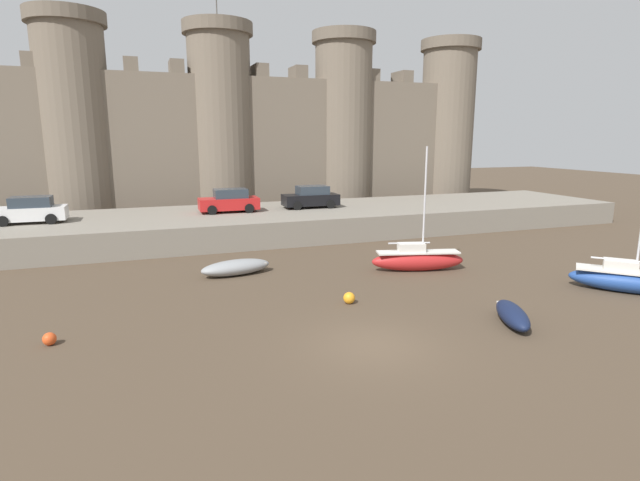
{
  "coord_description": "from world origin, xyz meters",
  "views": [
    {
      "loc": [
        -6.98,
        -14.08,
        6.84
      ],
      "look_at": [
        0.1,
        5.48,
        2.5
      ],
      "focal_mm": 28.0,
      "sensor_mm": 36.0,
      "label": 1
    }
  ],
  "objects_px": {
    "sailboat_near_channel_right": "(628,279)",
    "car_quay_west": "(311,197)",
    "rowboat_near_channel_left": "(236,267)",
    "mooring_buoy_off_centre": "(349,298)",
    "car_quay_east": "(30,210)",
    "sailboat_midflat_right": "(417,259)",
    "mooring_buoy_near_channel": "(49,339)",
    "rowboat_foreground_right": "(512,315)",
    "car_quay_centre_west": "(229,201)"
  },
  "relations": [
    {
      "from": "car_quay_west",
      "to": "car_quay_centre_west",
      "type": "relative_size",
      "value": 1.0
    },
    {
      "from": "sailboat_midflat_right",
      "to": "sailboat_near_channel_right",
      "type": "height_order",
      "value": "sailboat_midflat_right"
    },
    {
      "from": "rowboat_foreground_right",
      "to": "mooring_buoy_off_centre",
      "type": "distance_m",
      "value": 6.37
    },
    {
      "from": "rowboat_near_channel_left",
      "to": "mooring_buoy_near_channel",
      "type": "xyz_separation_m",
      "value": [
        -7.47,
        -6.55,
        -0.18
      ]
    },
    {
      "from": "sailboat_midflat_right",
      "to": "rowboat_foreground_right",
      "type": "bearing_deg",
      "value": -94.39
    },
    {
      "from": "rowboat_near_channel_left",
      "to": "rowboat_foreground_right",
      "type": "relative_size",
      "value": 1.25
    },
    {
      "from": "rowboat_near_channel_left",
      "to": "sailboat_near_channel_right",
      "type": "bearing_deg",
      "value": -28.87
    },
    {
      "from": "sailboat_midflat_right",
      "to": "car_quay_west",
      "type": "relative_size",
      "value": 1.55
    },
    {
      "from": "sailboat_near_channel_right",
      "to": "car_quay_west",
      "type": "distance_m",
      "value": 21.16
    },
    {
      "from": "mooring_buoy_near_channel",
      "to": "sailboat_near_channel_right",
      "type": "bearing_deg",
      "value": -5.5
    },
    {
      "from": "car_quay_centre_west",
      "to": "car_quay_east",
      "type": "bearing_deg",
      "value": -177.94
    },
    {
      "from": "rowboat_near_channel_left",
      "to": "car_quay_east",
      "type": "relative_size",
      "value": 0.91
    },
    {
      "from": "mooring_buoy_near_channel",
      "to": "car_quay_centre_west",
      "type": "distance_m",
      "value": 19.31
    },
    {
      "from": "mooring_buoy_off_centre",
      "to": "car_quay_centre_west",
      "type": "bearing_deg",
      "value": 97.24
    },
    {
      "from": "sailboat_near_channel_right",
      "to": "rowboat_near_channel_left",
      "type": "xyz_separation_m",
      "value": [
        -15.97,
        8.81,
        -0.19
      ]
    },
    {
      "from": "rowboat_near_channel_left",
      "to": "car_quay_west",
      "type": "height_order",
      "value": "car_quay_west"
    },
    {
      "from": "rowboat_foreground_right",
      "to": "car_quay_west",
      "type": "relative_size",
      "value": 0.73
    },
    {
      "from": "sailboat_midflat_right",
      "to": "mooring_buoy_near_channel",
      "type": "distance_m",
      "value": 17.01
    },
    {
      "from": "rowboat_foreground_right",
      "to": "car_quay_west",
      "type": "distance_m",
      "value": 20.9
    },
    {
      "from": "car_quay_west",
      "to": "mooring_buoy_near_channel",
      "type": "bearing_deg",
      "value": -131.44
    },
    {
      "from": "sailboat_midflat_right",
      "to": "car_quay_west",
      "type": "bearing_deg",
      "value": 96.17
    },
    {
      "from": "rowboat_near_channel_left",
      "to": "car_quay_west",
      "type": "xyz_separation_m",
      "value": [
        7.62,
        10.54,
        2.04
      ]
    },
    {
      "from": "car_quay_centre_west",
      "to": "rowboat_near_channel_left",
      "type": "bearing_deg",
      "value": -98.39
    },
    {
      "from": "rowboat_near_channel_left",
      "to": "rowboat_foreground_right",
      "type": "xyz_separation_m",
      "value": [
        8.41,
        -10.24,
        -0.03
      ]
    },
    {
      "from": "sailboat_near_channel_right",
      "to": "rowboat_foreground_right",
      "type": "height_order",
      "value": "sailboat_near_channel_right"
    },
    {
      "from": "mooring_buoy_off_centre",
      "to": "car_quay_centre_west",
      "type": "height_order",
      "value": "car_quay_centre_west"
    },
    {
      "from": "sailboat_near_channel_right",
      "to": "car_quay_west",
      "type": "relative_size",
      "value": 1.42
    },
    {
      "from": "sailboat_near_channel_right",
      "to": "rowboat_foreground_right",
      "type": "xyz_separation_m",
      "value": [
        -7.56,
        -1.43,
        -0.22
      ]
    },
    {
      "from": "rowboat_near_channel_left",
      "to": "car_quay_west",
      "type": "relative_size",
      "value": 0.91
    },
    {
      "from": "mooring_buoy_off_centre",
      "to": "car_quay_east",
      "type": "relative_size",
      "value": 0.12
    },
    {
      "from": "sailboat_near_channel_right",
      "to": "car_quay_west",
      "type": "bearing_deg",
      "value": 113.36
    },
    {
      "from": "rowboat_near_channel_left",
      "to": "rowboat_foreground_right",
      "type": "bearing_deg",
      "value": -50.59
    },
    {
      "from": "sailboat_midflat_right",
      "to": "rowboat_near_channel_left",
      "type": "distance_m",
      "value": 9.33
    },
    {
      "from": "rowboat_foreground_right",
      "to": "mooring_buoy_near_channel",
      "type": "relative_size",
      "value": 6.82
    },
    {
      "from": "rowboat_near_channel_left",
      "to": "mooring_buoy_off_centre",
      "type": "height_order",
      "value": "rowboat_near_channel_left"
    },
    {
      "from": "sailboat_midflat_right",
      "to": "mooring_buoy_near_channel",
      "type": "xyz_separation_m",
      "value": [
        -16.49,
        -4.14,
        -0.4
      ]
    },
    {
      "from": "rowboat_foreground_right",
      "to": "mooring_buoy_near_channel",
      "type": "bearing_deg",
      "value": 166.92
    },
    {
      "from": "sailboat_near_channel_right",
      "to": "rowboat_near_channel_left",
      "type": "height_order",
      "value": "sailboat_near_channel_right"
    },
    {
      "from": "mooring_buoy_off_centre",
      "to": "car_quay_east",
      "type": "height_order",
      "value": "car_quay_east"
    },
    {
      "from": "rowboat_near_channel_left",
      "to": "mooring_buoy_near_channel",
      "type": "height_order",
      "value": "rowboat_near_channel_left"
    },
    {
      "from": "mooring_buoy_off_centre",
      "to": "car_quay_west",
      "type": "height_order",
      "value": "car_quay_west"
    },
    {
      "from": "car_quay_east",
      "to": "sailboat_midflat_right",
      "type": "bearing_deg",
      "value": -32.12
    },
    {
      "from": "car_quay_east",
      "to": "mooring_buoy_near_channel",
      "type": "bearing_deg",
      "value": -79.05
    },
    {
      "from": "sailboat_near_channel_right",
      "to": "mooring_buoy_off_centre",
      "type": "relative_size",
      "value": 11.93
    },
    {
      "from": "rowboat_near_channel_left",
      "to": "car_quay_east",
      "type": "distance_m",
      "value": 14.73
    },
    {
      "from": "rowboat_near_channel_left",
      "to": "mooring_buoy_off_centre",
      "type": "distance_m",
      "value": 7.05
    },
    {
      "from": "mooring_buoy_off_centre",
      "to": "car_quay_centre_west",
      "type": "relative_size",
      "value": 0.12
    },
    {
      "from": "rowboat_foreground_right",
      "to": "car_quay_west",
      "type": "xyz_separation_m",
      "value": [
        -0.8,
        20.78,
        2.07
      ]
    },
    {
      "from": "sailboat_near_channel_right",
      "to": "car_quay_east",
      "type": "bearing_deg",
      "value": 144.85
    },
    {
      "from": "car_quay_east",
      "to": "car_quay_west",
      "type": "bearing_deg",
      "value": 1.86
    }
  ]
}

